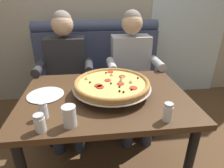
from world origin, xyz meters
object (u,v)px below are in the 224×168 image
booth_bench (99,85)px  pizza (112,84)px  drinking_glass (69,117)px  shaker_parmesan (43,111)px  diner_right (132,68)px  dining_table (105,106)px  shaker_pepper_flakes (168,113)px  plate_near_left (45,94)px  diner_left (66,70)px  shaker_oregano (40,124)px

booth_bench → pizza: booth_bench is taller
drinking_glass → shaker_parmesan: bearing=149.6°
diner_right → shaker_parmesan: diner_right is taller
dining_table → shaker_pepper_flakes: (0.33, -0.35, 0.14)m
drinking_glass → diner_right: bearing=59.7°
shaker_parmesan → booth_bench: bearing=71.6°
shaker_parmesan → shaker_pepper_flakes: size_ratio=0.93×
shaker_parmesan → plate_near_left: shaker_parmesan is taller
diner_left → shaker_parmesan: bearing=-92.5°
diner_right → dining_table: bearing=-118.4°
shaker_pepper_flakes → plate_near_left: bearing=152.4°
shaker_pepper_flakes → plate_near_left: size_ratio=0.43×
diner_right → plate_near_left: diner_right is taller
shaker_parmesan → drinking_glass: 0.18m
booth_bench → plate_near_left: booth_bench is taller
plate_near_left → shaker_parmesan: bearing=-80.4°
diner_left → shaker_parmesan: size_ratio=12.25×
pizza → drinking_glass: bearing=-128.8°
diner_left → pizza: diner_left is taller
pizza → shaker_oregano: (-0.42, -0.36, -0.04)m
shaker_parmesan → shaker_pepper_flakes: 0.71m
diner_right → shaker_oregano: bearing=-125.9°
dining_table → plate_near_left: 0.44m
plate_near_left → diner_left: bearing=81.8°
booth_bench → shaker_oregano: booth_bench is taller
shaker_oregano → shaker_parmesan: bearing=92.5°
diner_left → drinking_glass: size_ratio=10.54×
shaker_oregano → shaker_pepper_flakes: size_ratio=0.89×
diner_right → plate_near_left: size_ratio=4.92×
diner_right → pizza: (-0.29, -0.62, 0.12)m
shaker_pepper_flakes → plate_near_left: 0.85m
diner_left → dining_table: bearing=-61.6°
diner_left → diner_right: 0.68m
booth_bench → pizza: (0.05, -0.88, 0.43)m
shaker_oregano → drinking_glass: bearing=9.8°
booth_bench → plate_near_left: size_ratio=5.83×
shaker_parmesan → dining_table: bearing=32.2°
diner_right → drinking_glass: diner_right is taller
shaker_oregano → drinking_glass: size_ratio=0.82×
diner_left → plate_near_left: bearing=-98.2°
diner_left → diner_right: bearing=0.0°
dining_table → pizza: (0.05, 0.01, 0.17)m
diner_left → drinking_glass: 0.97m
booth_bench → shaker_oregano: 1.36m
dining_table → plate_near_left: (-0.42, 0.04, 0.11)m
shaker_oregano → shaker_parmesan: 0.12m
shaker_pepper_flakes → shaker_parmesan: bearing=171.0°
dining_table → plate_near_left: size_ratio=4.57×
pizza → shaker_oregano: bearing=-139.2°
plate_near_left → drinking_glass: 0.43m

